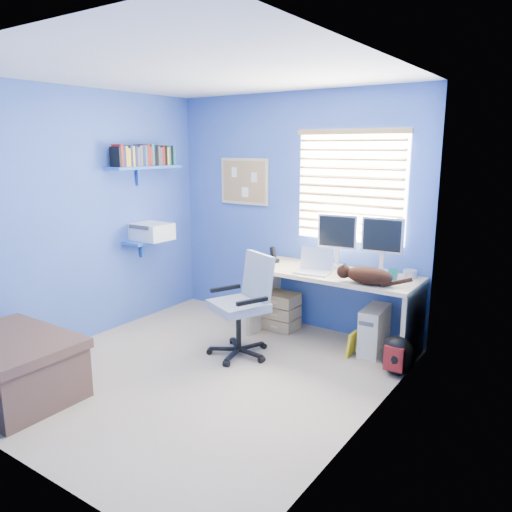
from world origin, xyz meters
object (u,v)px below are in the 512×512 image
Objects in this scene: laptop at (313,262)px; cat at (369,276)px; tower_pc at (374,330)px; office_chair at (243,318)px; desk at (332,308)px.

laptop is 0.60m from cat.
tower_pc is (0.59, 0.17, -0.62)m from laptop.
laptop is 0.73× the size of tower_pc.
laptop is 0.76× the size of cat.
laptop is at bearing -167.73° from tower_pc.
office_chair is (-1.02, -0.73, 0.13)m from tower_pc.
tower_pc is (-0.01, 0.24, -0.59)m from cat.
desk is at bearing 33.99° from laptop.
office_chair is at bearing -164.07° from cat.
tower_pc is 1.26m from office_chair.
laptop is 0.86m from office_chair.
cat is 0.96× the size of tower_pc.
cat is 0.64m from tower_pc.
cat is 1.23m from office_chair.
desk is 0.67m from cat.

